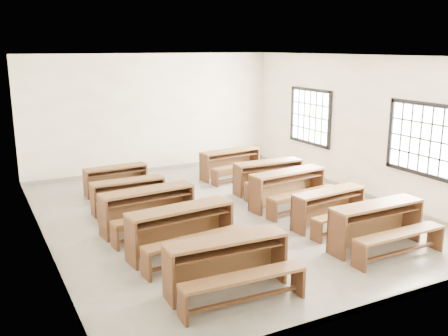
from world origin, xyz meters
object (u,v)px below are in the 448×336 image
desk_set_4 (117,178)px  desk_set_8 (269,175)px  desk_set_0 (228,261)px  desk_set_9 (231,162)px  desk_set_5 (378,223)px  desk_set_7 (289,186)px  desk_set_1 (182,228)px  desk_set_2 (149,207)px  desk_set_3 (129,194)px  desk_set_6 (330,206)px

desk_set_4 → desk_set_8: (3.24, -1.54, 0.05)m
desk_set_0 → desk_set_9: bearing=63.7°
desk_set_5 → desk_set_8: 3.73m
desk_set_4 → desk_set_9: bearing=-2.1°
desk_set_0 → desk_set_9: size_ratio=1.03×
desk_set_7 → desk_set_8: (0.22, 1.14, -0.03)m
desk_set_4 → desk_set_1: bearing=-93.5°
desk_set_7 → desk_set_1: bearing=-163.1°
desk_set_2 → desk_set_8: (3.35, 1.11, -0.03)m
desk_set_1 → desk_set_5: desk_set_1 is taller
desk_set_0 → desk_set_1: bearing=94.9°
desk_set_0 → desk_set_8: 5.04m
desk_set_0 → desk_set_3: 4.06m
desk_set_3 → desk_set_7: size_ratio=0.82×
desk_set_2 → desk_set_7: (3.13, -0.03, -0.00)m
desk_set_6 → desk_set_7: bearing=84.9°
desk_set_2 → desk_set_6: size_ratio=1.12×
desk_set_0 → desk_set_4: desk_set_0 is taller
desk_set_2 → desk_set_5: size_ratio=1.05×
desk_set_4 → desk_set_5: size_ratio=0.85×
desk_set_6 → desk_set_2: bearing=150.1°
desk_set_0 → desk_set_8: (3.16, 3.92, -0.02)m
desk_set_5 → desk_set_9: (0.02, 5.34, -0.03)m
desk_set_2 → desk_set_3: (-0.01, 1.24, -0.07)m
desk_set_7 → desk_set_9: desk_set_7 is taller
desk_set_5 → desk_set_6: desk_set_5 is taller
desk_set_1 → desk_set_7: bearing=17.6°
desk_set_0 → desk_set_1: (-0.07, 1.49, 0.01)m
desk_set_4 → desk_set_9: (3.09, 0.08, 0.05)m
desk_set_6 → desk_set_9: size_ratio=0.95×
desk_set_8 → desk_set_1: bearing=-141.2°
desk_set_1 → desk_set_9: 5.09m
desk_set_5 → desk_set_6: size_ratio=1.07×
desk_set_0 → desk_set_4: 5.46m
desk_set_1 → desk_set_9: desk_set_1 is taller
desk_set_1 → desk_set_8: size_ratio=1.12×
desk_set_3 → desk_set_5: desk_set_5 is taller
desk_set_6 → desk_set_0: bearing=-160.5°
desk_set_4 → desk_set_7: 4.03m
desk_set_2 → desk_set_9: (3.20, 2.73, -0.03)m
desk_set_0 → desk_set_9: desk_set_0 is taller
desk_set_3 → desk_set_1: bearing=-87.6°
desk_set_0 → desk_set_1: desk_set_1 is taller
desk_set_2 → desk_set_6: desk_set_2 is taller
desk_set_6 → desk_set_7: (-0.03, 1.34, 0.05)m
desk_set_0 → desk_set_3: (-0.20, 4.05, -0.06)m
desk_set_1 → desk_set_7: size_ratio=1.02×
desk_set_3 → desk_set_8: bearing=-2.8°
desk_set_9 → desk_set_5: bearing=-96.8°
desk_set_7 → desk_set_8: desk_set_7 is taller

